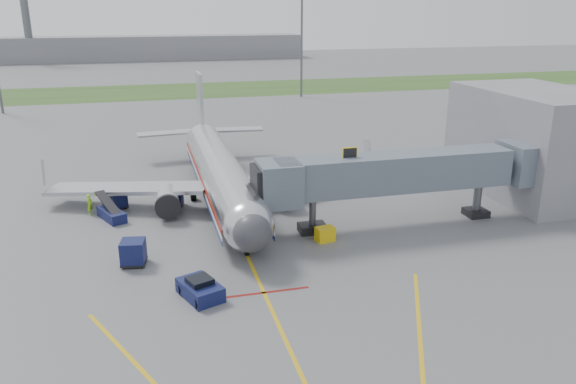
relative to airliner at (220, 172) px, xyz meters
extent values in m
plane|color=#565659|center=(0.00, -15.25, -2.65)|extent=(400.00, 400.00, 0.00)
cube|color=#2D4C1E|center=(0.00, 74.75, -2.64)|extent=(300.00, 25.00, 0.01)
cube|color=gold|center=(0.00, -17.25, -2.64)|extent=(0.25, 50.00, 0.01)
cube|color=maroon|center=(0.00, -19.25, -2.64)|extent=(6.00, 0.25, 0.01)
cube|color=gold|center=(6.00, -29.25, -2.64)|extent=(9.52, 20.04, 0.01)
cylinder|color=silver|center=(0.00, -0.25, 0.05)|extent=(3.80, 28.00, 3.80)
sphere|color=silver|center=(0.00, -14.25, 0.05)|extent=(3.80, 3.80, 3.80)
sphere|color=#38383D|center=(0.00, -15.55, 0.05)|extent=(2.74, 2.74, 2.74)
cube|color=black|center=(0.00, -14.65, 0.60)|extent=(2.20, 1.20, 0.55)
cone|color=silver|center=(0.00, 16.25, 0.05)|extent=(3.80, 5.00, 3.80)
cube|color=#B7BAC1|center=(0.00, 15.75, 4.05)|extent=(0.35, 4.20, 7.00)
cube|color=#B7BAC1|center=(-8.50, -0.25, -0.85)|extent=(15.10, 8.59, 1.13)
cube|color=#B7BAC1|center=(8.50, -0.25, -0.85)|extent=(15.10, 8.59, 1.13)
cylinder|color=silver|center=(-5.20, -3.25, -1.30)|extent=(2.10, 3.60, 2.10)
cylinder|color=silver|center=(5.20, -3.25, -1.30)|extent=(2.10, 3.60, 2.10)
cube|color=maroon|center=(1.92, -0.25, -0.30)|extent=(0.05, 28.00, 0.45)
cube|color=navy|center=(1.92, -0.25, -1.20)|extent=(0.05, 28.00, 0.35)
cylinder|color=black|center=(0.00, -13.25, -2.35)|extent=(0.28, 0.70, 0.70)
cylinder|color=black|center=(-2.60, 0.25, -2.20)|extent=(0.50, 1.00, 1.00)
cylinder|color=black|center=(2.60, 0.25, -2.20)|extent=(0.50, 1.00, 1.00)
cube|color=slate|center=(13.00, -10.25, 1.95)|extent=(20.00, 3.00, 3.00)
cube|color=slate|center=(3.20, -10.25, 1.75)|extent=(3.20, 3.60, 3.40)
cube|color=black|center=(2.00, -10.25, 1.75)|extent=(1.60, 3.00, 2.80)
cube|color=gold|center=(9.00, -10.25, 3.75)|extent=(1.20, 0.15, 1.00)
cylinder|color=#595B60|center=(6.00, -10.25, -1.10)|extent=(0.56, 0.56, 3.10)
cube|color=black|center=(6.00, -10.25, -2.30)|extent=(2.20, 1.60, 0.70)
cylinder|color=#595B60|center=(21.00, -10.25, -1.10)|extent=(0.70, 0.70, 3.10)
cube|color=black|center=(21.00, -10.25, -2.35)|extent=(1.80, 1.80, 0.60)
cube|color=slate|center=(25.00, -10.25, 1.95)|extent=(3.00, 4.00, 3.40)
cube|color=slate|center=(30.00, -5.25, 2.35)|extent=(10.00, 16.00, 10.00)
cylinder|color=#595B60|center=(25.00, 59.75, 7.35)|extent=(0.44, 0.44, 20.00)
cube|color=slate|center=(-10.00, 154.75, 1.35)|extent=(120.00, 14.00, 8.00)
cylinder|color=#595B60|center=(-40.00, 149.75, 11.35)|extent=(2.40, 2.40, 28.00)
cube|color=#0E173E|center=(-4.00, -18.75, -2.16)|extent=(2.97, 3.67, 0.97)
cube|color=black|center=(-4.00, -18.75, -1.54)|extent=(1.83, 1.83, 0.44)
cylinder|color=black|center=(-4.32, -20.11, -2.29)|extent=(0.44, 0.73, 0.71)
cylinder|color=black|center=(-2.84, -19.53, -2.29)|extent=(0.44, 0.73, 0.71)
cylinder|color=black|center=(-5.16, -17.97, -2.29)|extent=(0.44, 0.73, 0.71)
cylinder|color=black|center=(-3.68, -17.39, -2.29)|extent=(0.44, 0.73, 0.71)
cube|color=#0E173E|center=(-9.42, -0.32, -1.83)|extent=(1.75, 1.75, 1.33)
cube|color=black|center=(-9.42, -0.32, -2.49)|extent=(1.81, 1.81, 0.10)
cylinder|color=black|center=(-9.69, -1.00, -2.52)|extent=(0.27, 0.30, 0.24)
cylinder|color=black|center=(-8.74, -0.59, -2.52)|extent=(0.27, 0.30, 0.24)
cylinder|color=black|center=(-10.10, -0.05, -2.52)|extent=(0.27, 0.30, 0.24)
cylinder|color=black|center=(-9.15, 0.36, -2.52)|extent=(0.27, 0.30, 0.24)
cube|color=#0E173E|center=(-4.43, -1.04, -1.75)|extent=(1.76, 1.76, 1.46)
cube|color=black|center=(-4.43, -1.04, -2.48)|extent=(1.82, 1.82, 0.11)
cylinder|color=black|center=(-5.12, -1.46, -2.51)|extent=(0.26, 0.31, 0.26)
cylinder|color=black|center=(-4.01, -1.73, -2.51)|extent=(0.26, 0.31, 0.26)
cylinder|color=black|center=(-4.86, -0.36, -2.51)|extent=(0.26, 0.31, 0.26)
cylinder|color=black|center=(-3.75, -0.62, -2.51)|extent=(0.26, 0.31, 0.26)
cube|color=#0E173E|center=(-8.06, -12.83, -1.64)|extent=(1.89, 1.89, 1.64)
cube|color=black|center=(-8.06, -12.83, -2.46)|extent=(1.95, 1.95, 0.13)
cylinder|color=black|center=(-8.79, -13.35, -2.50)|extent=(0.28, 0.33, 0.30)
cylinder|color=black|center=(-7.54, -13.56, -2.50)|extent=(0.28, 0.33, 0.30)
cylinder|color=black|center=(-8.58, -12.10, -2.50)|extent=(0.28, 0.33, 0.30)
cylinder|color=black|center=(-7.33, -12.31, -2.50)|extent=(0.28, 0.33, 0.30)
cube|color=#0E173E|center=(-9.91, -3.13, -2.22)|extent=(2.65, 3.68, 0.86)
cube|color=black|center=(-10.11, -2.70, -1.31)|extent=(2.39, 3.85, 1.35)
cylinder|color=black|center=(-9.83, -4.46, -2.38)|extent=(0.41, 0.57, 0.53)
cylinder|color=black|center=(-8.96, -4.06, -2.38)|extent=(0.41, 0.57, 0.53)
cylinder|color=black|center=(-10.86, -2.21, -2.38)|extent=(0.41, 0.57, 0.53)
cylinder|color=black|center=(-9.99, -1.81, -2.38)|extent=(0.41, 0.57, 0.53)
cube|color=gold|center=(6.42, -12.25, -2.07)|extent=(1.59, 1.20, 1.15)
cylinder|color=black|center=(5.94, -12.33, -2.50)|extent=(0.24, 0.32, 0.29)
cylinder|color=black|center=(6.89, -12.16, -2.50)|extent=(0.24, 0.32, 0.29)
imported|color=#96EA1B|center=(-11.77, -1.32, -1.72)|extent=(0.70, 0.80, 1.84)
camera|label=1|loc=(-6.62, -50.75, 14.81)|focal=35.00mm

